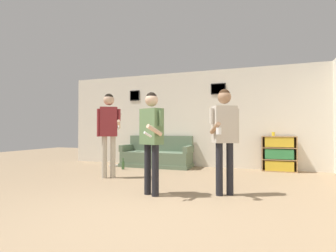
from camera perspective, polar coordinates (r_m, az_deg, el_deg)
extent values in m
plane|color=#937A5B|center=(3.17, -9.52, -19.74)|extent=(20.00, 20.00, 0.00)
cube|color=silver|center=(7.44, 8.22, 1.60)|extent=(8.61, 0.06, 2.70)
cube|color=black|center=(7.41, 10.87, 7.96)|extent=(0.40, 0.02, 0.30)
cube|color=gray|center=(7.41, 10.87, 7.96)|extent=(0.36, 0.01, 0.25)
cube|color=black|center=(8.18, -7.26, 6.58)|extent=(0.31, 0.02, 0.31)
cube|color=gray|center=(8.18, -7.28, 6.59)|extent=(0.27, 0.01, 0.26)
cube|color=#5B7056|center=(7.42, -2.54, -8.47)|extent=(1.98, 0.80, 0.10)
cube|color=#5B7056|center=(7.39, -2.54, -6.86)|extent=(1.92, 0.74, 0.32)
cube|color=#5B7056|center=(7.67, -1.61, -3.79)|extent=(1.92, 0.14, 0.44)
cube|color=#5B7056|center=(7.77, -8.94, -4.71)|extent=(0.12, 0.74, 0.18)
cube|color=#5B7056|center=(7.07, 4.49, -5.09)|extent=(0.12, 0.74, 0.18)
cube|color=#A87F51|center=(7.09, 19.79, -5.60)|extent=(0.02, 0.30, 0.88)
cube|color=#A87F51|center=(7.14, 26.16, -5.53)|extent=(0.02, 0.30, 0.88)
cube|color=#A87F51|center=(7.25, 22.92, -5.48)|extent=(0.81, 0.01, 0.88)
cube|color=#A87F51|center=(7.15, 23.01, -8.99)|extent=(0.76, 0.30, 0.02)
cube|color=#A87F51|center=(7.08, 22.97, -2.12)|extent=(0.76, 0.30, 0.02)
cube|color=#A87F51|center=(7.12, 23.00, -6.75)|extent=(0.76, 0.30, 0.02)
cube|color=#A87F51|center=(7.09, 22.98, -4.39)|extent=(0.76, 0.30, 0.02)
cube|color=gold|center=(7.12, 23.01, -7.95)|extent=(0.66, 0.26, 0.24)
cube|color=#338447|center=(7.09, 22.99, -5.60)|extent=(0.66, 0.26, 0.24)
cube|color=gold|center=(7.07, 22.98, -3.24)|extent=(0.66, 0.26, 0.24)
cylinder|color=#ADA89E|center=(7.71, -11.67, -8.43)|extent=(0.28, 0.28, 0.03)
cylinder|color=#ADA89E|center=(7.64, -11.65, -2.76)|extent=(0.03, 0.03, 1.49)
cylinder|color=#ADA89E|center=(7.62, -11.18, 2.63)|extent=(0.02, 0.16, 0.02)
sphere|color=white|center=(7.58, -10.73, 2.42)|extent=(0.19, 0.19, 0.19)
cylinder|color=#ADA89E|center=(7.69, -12.08, 1.85)|extent=(0.02, 0.16, 0.02)
sphere|color=white|center=(7.72, -12.53, 1.62)|extent=(0.19, 0.19, 0.19)
cylinder|color=#B7AD99|center=(5.81, -13.69, -6.60)|extent=(0.11, 0.11, 0.89)
cylinder|color=#B7AD99|center=(5.80, -11.90, -6.62)|extent=(0.11, 0.11, 0.89)
cube|color=maroon|center=(5.78, -12.77, 0.92)|extent=(0.41, 0.35, 0.63)
sphere|color=#D1A889|center=(5.81, -12.75, 5.54)|extent=(0.23, 0.23, 0.23)
sphere|color=black|center=(5.82, -12.75, 5.93)|extent=(0.20, 0.20, 0.20)
cylinder|color=maroon|center=(5.78, -10.63, 2.33)|extent=(0.07, 0.07, 0.27)
cylinder|color=#D1A889|center=(5.62, -10.67, 0.35)|extent=(0.21, 0.31, 0.20)
cylinder|color=white|center=(5.47, -10.71, -0.34)|extent=(0.10, 0.14, 0.09)
cylinder|color=maroon|center=(5.79, -14.89, 0.72)|extent=(0.07, 0.07, 0.59)
cylinder|color=black|center=(4.25, -4.44, -9.35)|extent=(0.11, 0.11, 0.80)
cylinder|color=black|center=(4.12, -2.78, -9.62)|extent=(0.11, 0.11, 0.80)
cube|color=#5B7A4C|center=(4.14, -3.61, -0.11)|extent=(0.41, 0.33, 0.57)
sphere|color=#D1A889|center=(4.17, -3.61, 5.66)|extent=(0.21, 0.21, 0.21)
sphere|color=black|center=(4.17, -3.61, 6.15)|extent=(0.18, 0.18, 0.18)
cylinder|color=#5B7A4C|center=(3.99, -1.55, 1.69)|extent=(0.07, 0.07, 0.24)
cylinder|color=#D1A889|center=(3.89, -2.97, -0.92)|extent=(0.18, 0.29, 0.18)
cylinder|color=white|center=(3.80, -4.44, -1.85)|extent=(0.09, 0.14, 0.09)
cylinder|color=#5B7A4C|center=(4.30, -5.52, -0.45)|extent=(0.07, 0.07, 0.53)
cylinder|color=black|center=(4.24, 11.10, -9.20)|extent=(0.11, 0.11, 0.82)
cylinder|color=black|center=(4.31, 13.32, -9.05)|extent=(0.11, 0.11, 0.82)
cube|color=#BCB2A3|center=(4.23, 12.18, 0.34)|extent=(0.41, 0.36, 0.58)
sphere|color=#997051|center=(4.26, 12.16, 6.16)|extent=(0.21, 0.21, 0.21)
sphere|color=#382314|center=(4.27, 12.16, 6.66)|extent=(0.18, 0.18, 0.18)
cylinder|color=#BCB2A3|center=(4.32, 14.78, 0.02)|extent=(0.07, 0.07, 0.55)
cylinder|color=#BCB2A3|center=(4.15, 9.47, 2.13)|extent=(0.07, 0.07, 0.25)
cylinder|color=#997051|center=(4.02, 10.21, -0.44)|extent=(0.21, 0.29, 0.18)
cylinder|color=white|center=(3.89, 10.98, -1.07)|extent=(0.08, 0.08, 0.10)
cylinder|color=#3D6638|center=(7.04, -9.77, -8.43)|extent=(0.07, 0.07, 0.20)
cylinder|color=#3D6638|center=(7.02, -9.76, -7.25)|extent=(0.03, 0.03, 0.09)
cylinder|color=yellow|center=(7.07, 21.95, -1.63)|extent=(0.07, 0.07, 0.10)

